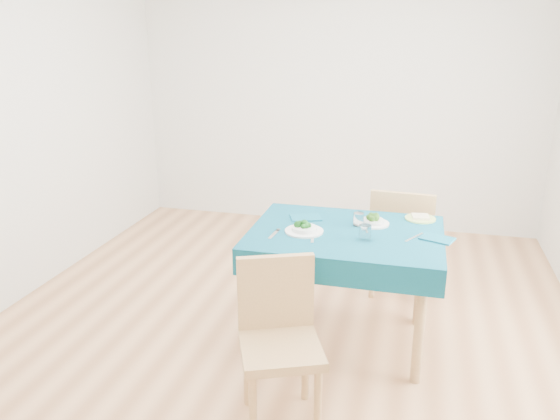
% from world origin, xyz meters
% --- Properties ---
extents(room_shell, '(4.02, 4.52, 2.73)m').
position_xyz_m(room_shell, '(0.00, 0.00, 1.35)').
color(room_shell, '#A46E44').
rests_on(room_shell, ground).
extents(table, '(1.15, 0.88, 0.76)m').
position_xyz_m(table, '(0.43, -0.03, 0.38)').
color(table, '#073E52').
rests_on(table, ground).
extents(chair_near, '(0.53, 0.55, 0.99)m').
position_xyz_m(chair_near, '(0.23, -0.88, 0.49)').
color(chair_near, '#A27C4C').
rests_on(chair_near, ground).
extents(chair_far, '(0.48, 0.52, 1.13)m').
position_xyz_m(chair_far, '(0.75, 0.79, 0.56)').
color(chair_far, '#A27C4C').
rests_on(chair_far, ground).
extents(bowl_near, '(0.24, 0.24, 0.07)m').
position_xyz_m(bowl_near, '(0.18, -0.11, 0.79)').
color(bowl_near, white).
rests_on(bowl_near, table).
extents(bowl_far, '(0.21, 0.21, 0.06)m').
position_xyz_m(bowl_far, '(0.57, 0.14, 0.79)').
color(bowl_far, white).
rests_on(bowl_far, table).
extents(fork_near, '(0.03, 0.16, 0.00)m').
position_xyz_m(fork_near, '(0.01, -0.19, 0.76)').
color(fork_near, silver).
rests_on(fork_near, table).
extents(knife_near, '(0.05, 0.23, 0.00)m').
position_xyz_m(knife_near, '(0.24, -0.17, 0.76)').
color(knife_near, silver).
rests_on(knife_near, table).
extents(fork_far, '(0.04, 0.17, 0.00)m').
position_xyz_m(fork_far, '(0.51, 0.07, 0.76)').
color(fork_far, silver).
rests_on(fork_far, table).
extents(knife_far, '(0.11, 0.18, 0.00)m').
position_xyz_m(knife_far, '(0.83, -0.04, 0.76)').
color(knife_far, silver).
rests_on(knife_far, table).
extents(napkin_near, '(0.23, 0.20, 0.01)m').
position_xyz_m(napkin_near, '(0.14, 0.14, 0.76)').
color(napkin_near, '#0A465B').
rests_on(napkin_near, table).
extents(napkin_far, '(0.22, 0.19, 0.01)m').
position_xyz_m(napkin_far, '(0.96, -0.04, 0.76)').
color(napkin_far, '#0A465B').
rests_on(napkin_far, table).
extents(tumbler_center, '(0.07, 0.07, 0.08)m').
position_xyz_m(tumbler_center, '(0.49, 0.09, 0.80)').
color(tumbler_center, white).
rests_on(tumbler_center, table).
extents(tumbler_side, '(0.07, 0.07, 0.09)m').
position_xyz_m(tumbler_side, '(0.55, -0.15, 0.80)').
color(tumbler_side, white).
rests_on(tumbler_side, table).
extents(side_plate, '(0.20, 0.20, 0.01)m').
position_xyz_m(side_plate, '(0.86, 0.31, 0.76)').
color(side_plate, '#B9E06D').
rests_on(side_plate, table).
extents(bread_slice, '(0.12, 0.12, 0.02)m').
position_xyz_m(bread_slice, '(0.86, 0.31, 0.78)').
color(bread_slice, beige).
rests_on(bread_slice, side_plate).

